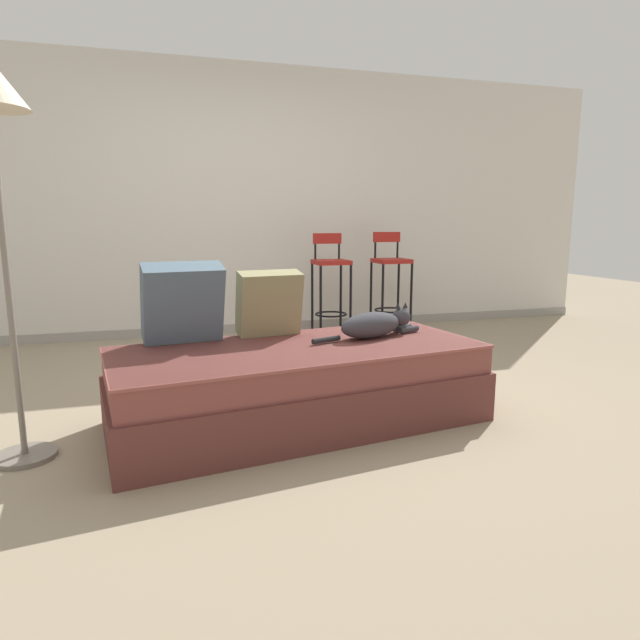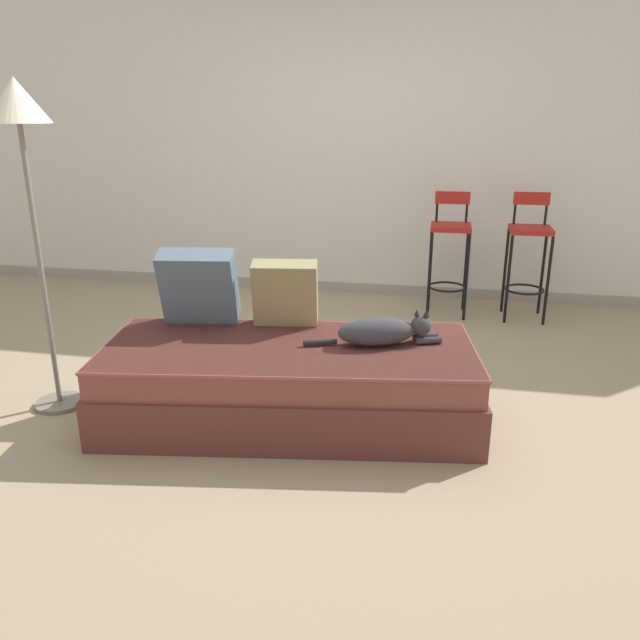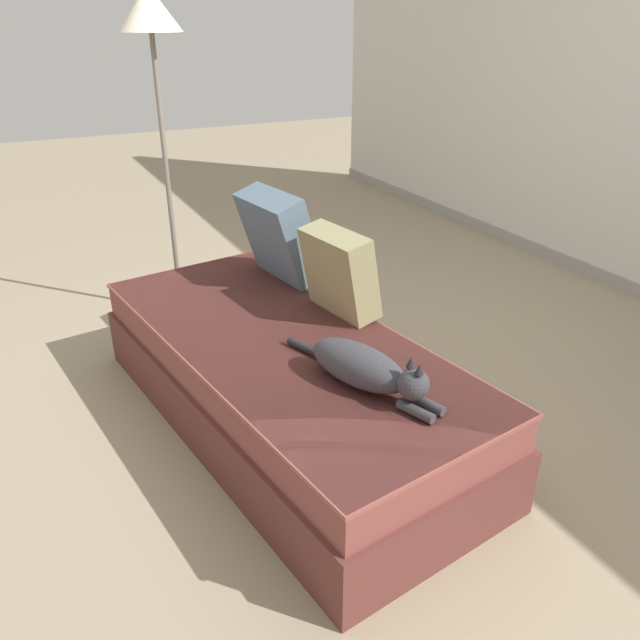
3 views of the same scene
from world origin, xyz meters
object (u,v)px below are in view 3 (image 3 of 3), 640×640
Objects in this scene: throw_pillow_corner at (279,235)px; throw_pillow_middle at (340,272)px; couch at (284,380)px; floor_lamp at (153,44)px; cat at (365,368)px.

throw_pillow_middle is (0.50, 0.07, -0.03)m from throw_pillow_corner.
couch is 1.18× the size of floor_lamp.
cat is 2.10m from floor_lamp.
throw_pillow_corner is at bearing -171.82° from throw_pillow_middle.
throw_pillow_corner reaches higher than couch.
throw_pillow_middle is at bearing 159.87° from cat.
couch is at bearing 3.95° from floor_lamp.
throw_pillow_middle is at bearing 18.33° from floor_lamp.
throw_pillow_middle reaches higher than cat.
couch is at bearing -22.98° from throw_pillow_corner.
couch is 0.58m from cat.
couch is 1.87m from floor_lamp.
throw_pillow_corner is 0.26× the size of floor_lamp.
floor_lamp is at bearing -176.05° from couch.
throw_pillow_middle is 0.63m from cat.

